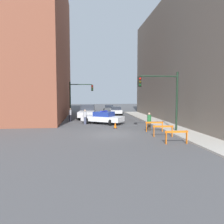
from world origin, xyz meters
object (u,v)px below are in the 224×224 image
object	(u,v)px
white_truck	(87,112)
traffic_light_far	(78,94)
pedestrian_crossing	(85,117)
traffic_cone	(115,125)
police_car	(103,118)
parked_car_mid	(109,108)
parked_car_near	(116,110)
barrier_mid	(163,129)
traffic_light_near	(164,92)
pedestrian_sidewalk	(149,121)
barrier_front	(176,135)
barrier_back	(154,125)
pedestrian_corner	(70,115)

from	to	relation	value
white_truck	traffic_light_far	bearing A→B (deg)	133.10
pedestrian_crossing	traffic_cone	size ratio (longest dim) A/B	2.53
police_car	parked_car_mid	size ratio (longest dim) A/B	1.11
white_truck	parked_car_near	xyz separation A→B (m)	(4.78, 5.60, -0.23)
parked_car_mid	traffic_cone	size ratio (longest dim) A/B	6.77
barrier_mid	traffic_light_near	bearing A→B (deg)	68.61
parked_car_mid	traffic_cone	bearing A→B (deg)	-89.43
white_truck	pedestrian_crossing	xyz separation A→B (m)	(-0.28, -6.04, -0.04)
pedestrian_crossing	pedestrian_sidewalk	world-z (taller)	same
traffic_light_near	barrier_front	size ratio (longest dim) A/B	3.25
barrier_mid	barrier_back	distance (m)	2.41
police_car	white_truck	size ratio (longest dim) A/B	0.89
white_truck	barrier_back	world-z (taller)	white_truck
pedestrian_sidewalk	barrier_mid	distance (m)	3.12
barrier_mid	traffic_cone	distance (m)	5.76
pedestrian_sidewalk	barrier_front	distance (m)	5.63
traffic_light_far	white_truck	world-z (taller)	traffic_light_far
pedestrian_crossing	barrier_mid	bearing A→B (deg)	-80.77
traffic_light_far	barrier_back	bearing A→B (deg)	-61.60
traffic_light_near	traffic_light_far	xyz separation A→B (m)	(-8.03, 13.63, -0.13)
white_truck	traffic_cone	bearing A→B (deg)	-68.19
traffic_light_far	pedestrian_crossing	bearing A→B (deg)	-82.31
parked_car_mid	barrier_front	size ratio (longest dim) A/B	2.77
barrier_front	barrier_back	world-z (taller)	same
traffic_light_far	parked_car_near	world-z (taller)	traffic_light_far
parked_car_near	barrier_mid	xyz separation A→B (m)	(1.07, -19.68, -0.06)
barrier_mid	white_truck	bearing A→B (deg)	112.53
pedestrian_corner	barrier_back	xyz separation A→B (m)	(8.04, -8.52, -0.24)
parked_car_mid	traffic_light_far	bearing A→B (deg)	-114.15
traffic_light_far	parked_car_near	bearing A→B (deg)	32.29
police_car	barrier_front	bearing A→B (deg)	-125.77
parked_car_mid	traffic_light_near	bearing A→B (deg)	-79.33
traffic_cone	pedestrian_sidewalk	bearing A→B (deg)	-30.22
pedestrian_corner	barrier_mid	size ratio (longest dim) A/B	1.04
traffic_light_far	barrier_front	distance (m)	19.89
pedestrian_crossing	barrier_mid	distance (m)	10.12
police_car	white_truck	world-z (taller)	white_truck
pedestrian_sidewalk	barrier_front	xyz separation A→B (m)	(0.23, -5.62, -0.24)
traffic_light_near	parked_car_mid	world-z (taller)	traffic_light_near
traffic_light_far	barrier_front	world-z (taller)	traffic_light_far
barrier_back	traffic_light_near	bearing A→B (deg)	-16.20
parked_car_mid	barrier_front	distance (m)	28.53
white_truck	barrier_mid	xyz separation A→B (m)	(5.84, -14.08, -0.29)
traffic_light_near	traffic_cone	size ratio (longest dim) A/B	7.93
pedestrian_crossing	barrier_mid	xyz separation A→B (m)	(6.12, -8.05, -0.24)
parked_car_near	barrier_mid	size ratio (longest dim) A/B	2.75
traffic_light_far	pedestrian_sidewalk	world-z (taller)	traffic_light_far
pedestrian_crossing	barrier_front	bearing A→B (deg)	-87.82
pedestrian_sidewalk	barrier_back	size ratio (longest dim) A/B	1.04
police_car	parked_car_mid	distance (m)	17.96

